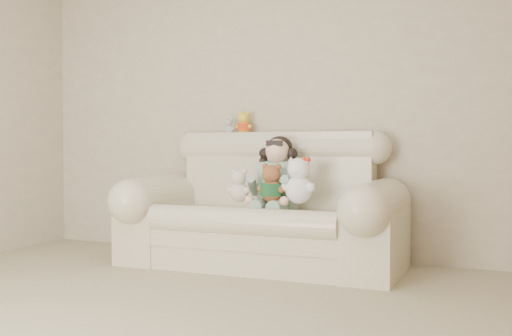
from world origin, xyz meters
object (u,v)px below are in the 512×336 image
object	(u,v)px
sofa	(261,199)
seated_child	(278,173)
brown_teddy	(272,179)
white_cat	(299,176)
cream_teddy	(239,182)

from	to	relation	value
sofa	seated_child	size ratio (longest dim) A/B	3.61
brown_teddy	white_cat	world-z (taller)	white_cat
sofa	cream_teddy	world-z (taller)	sofa
brown_teddy	cream_teddy	world-z (taller)	brown_teddy
seated_child	brown_teddy	bearing A→B (deg)	-79.31
seated_child	white_cat	xyz separation A→B (m)	(0.23, -0.18, -0.01)
seated_child	cream_teddy	distance (m)	0.32
seated_child	white_cat	world-z (taller)	seated_child
cream_teddy	white_cat	bearing A→B (deg)	-9.74
cream_teddy	brown_teddy	bearing A→B (deg)	-8.91
seated_child	brown_teddy	xyz separation A→B (m)	(0.03, -0.19, -0.04)
white_cat	cream_teddy	size ratio (longest dim) A/B	1.39
white_cat	cream_teddy	bearing A→B (deg)	174.91
cream_teddy	seated_child	bearing A→B (deg)	29.76
sofa	brown_teddy	bearing A→B (deg)	-41.35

